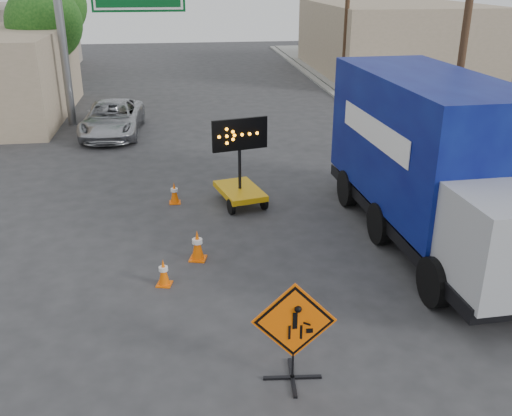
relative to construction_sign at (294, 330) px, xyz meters
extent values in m
plane|color=#2D2D30|center=(-0.12, 0.82, -1.00)|extent=(100.00, 100.00, 0.00)
cube|color=gray|center=(7.08, 15.82, -0.94)|extent=(0.40, 60.00, 0.12)
cube|color=gray|center=(9.38, 15.82, -0.93)|extent=(4.00, 60.00, 0.15)
cube|color=tan|center=(12.88, 30.82, 1.30)|extent=(10.00, 14.00, 4.60)
cylinder|color=slate|center=(-6.62, 18.82, 2.40)|extent=(0.36, 0.36, 6.80)
cylinder|color=slate|center=(-8.62, 26.82, 3.50)|extent=(0.44, 0.44, 9.00)
cylinder|color=#402B1B|center=(7.88, 10.82, 3.50)|extent=(0.26, 0.26, 9.00)
cylinder|color=#402B1B|center=(7.88, 24.82, 3.50)|extent=(0.26, 0.26, 9.00)
cylinder|color=#402B1B|center=(-8.12, 22.82, 0.62)|extent=(0.28, 0.28, 3.25)
sphere|color=#133F12|center=(-8.12, 22.82, 3.18)|extent=(3.71, 3.71, 3.71)
cylinder|color=#402B1B|center=(-9.12, 30.82, 0.79)|extent=(0.28, 0.28, 3.58)
sphere|color=#133F12|center=(-9.12, 30.82, 3.61)|extent=(4.10, 4.10, 4.10)
cube|color=black|center=(0.00, 0.00, -0.98)|extent=(1.02, 0.16, 0.05)
cube|color=black|center=(0.00, 0.00, -0.98)|extent=(0.16, 1.02, 0.05)
cylinder|color=black|center=(0.00, 0.00, -0.61)|extent=(0.04, 0.04, 0.79)
cube|color=#FC5F05|center=(0.00, 0.00, 0.18)|extent=(1.43, 0.16, 1.44)
cube|color=black|center=(0.00, 0.00, 0.18)|extent=(1.33, 0.13, 1.34)
cube|color=#D4980B|center=(-0.02, 8.14, -0.58)|extent=(1.53, 2.08, 0.17)
cylinder|color=black|center=(-0.02, 8.14, 0.49)|extent=(0.09, 0.09, 2.05)
cube|color=black|center=(-0.02, 8.14, 1.19)|extent=(1.65, 0.49, 0.93)
imported|color=#ABAEB3|center=(-4.58, 16.78, -0.30)|extent=(2.55, 5.16, 1.41)
cube|color=black|center=(4.53, 4.82, -0.35)|extent=(2.97, 8.80, 0.33)
cube|color=#070A53|center=(4.53, 5.69, 1.55)|extent=(2.99, 6.85, 3.26)
cube|color=#9EA0A5|center=(4.53, 1.35, 0.68)|extent=(2.58, 2.06, 1.96)
cube|color=#FC5F05|center=(-2.25, 3.55, -0.99)|extent=(0.40, 0.40, 0.03)
cone|color=#FC5F05|center=(-2.25, 3.55, -0.67)|extent=(0.25, 0.25, 0.61)
cylinder|color=silver|center=(-2.25, 3.55, -0.59)|extent=(0.21, 0.21, 0.09)
cube|color=#FC5F05|center=(-1.44, 4.68, -0.98)|extent=(0.48, 0.48, 0.03)
cone|color=#FC5F05|center=(-1.44, 4.68, -0.60)|extent=(0.31, 0.31, 0.74)
cylinder|color=silver|center=(-1.44, 4.68, -0.51)|extent=(0.25, 0.25, 0.11)
cube|color=#FC5F05|center=(-1.99, 8.48, -0.99)|extent=(0.34, 0.34, 0.03)
cone|color=#FC5F05|center=(-1.99, 8.48, -0.65)|extent=(0.26, 0.26, 0.64)
cylinder|color=silver|center=(-1.99, 8.48, -0.58)|extent=(0.22, 0.22, 0.09)
camera|label=1|loc=(-1.71, -7.85, 5.56)|focal=40.00mm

